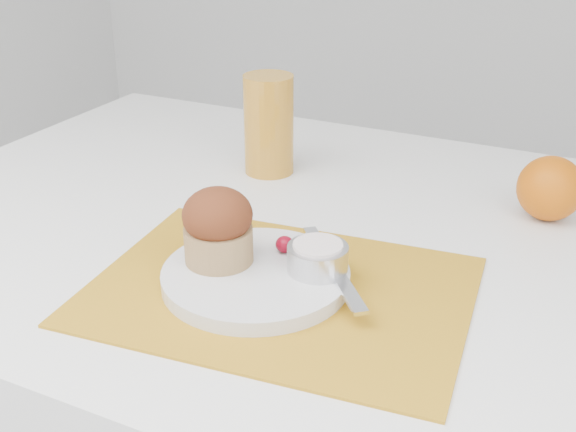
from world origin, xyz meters
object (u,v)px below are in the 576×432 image
at_px(plate, 256,276).
at_px(muffin, 218,227).
at_px(juice_glass, 269,125).
at_px(orange, 550,188).

relative_size(plate, muffin, 2.40).
xyz_separation_m(plate, juice_glass, (-0.14, 0.30, 0.06)).
bearing_deg(muffin, plate, -2.56).
height_order(orange, muffin, muffin).
bearing_deg(orange, plate, -129.33).
xyz_separation_m(orange, muffin, (-0.31, -0.31, 0.02)).
xyz_separation_m(plate, orange, (0.26, 0.32, 0.03)).
relative_size(plate, juice_glass, 1.39).
distance_m(plate, muffin, 0.07).
height_order(plate, juice_glass, juice_glass).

